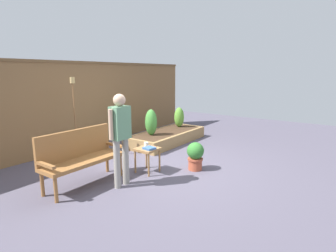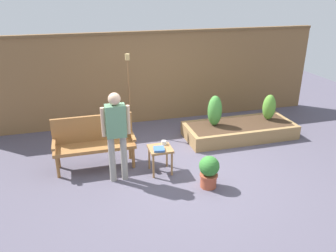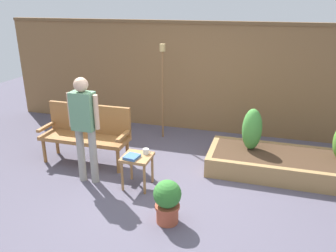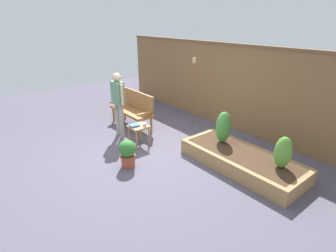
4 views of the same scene
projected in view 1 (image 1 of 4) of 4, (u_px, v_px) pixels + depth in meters
name	position (u px, v px, depth m)	size (l,w,h in m)	color
ground_plane	(163.00, 167.00, 5.57)	(14.00, 14.00, 0.00)	#514C5B
fence_back	(80.00, 105.00, 6.83)	(8.40, 0.14, 2.16)	brown
garden_bench	(80.00, 153.00, 4.63)	(1.44, 0.48, 0.94)	#936033
side_table	(147.00, 152.00, 5.21)	(0.40, 0.40, 0.48)	#9E7042
cup_on_table	(146.00, 144.00, 5.32)	(0.12, 0.09, 0.08)	silver
book_on_table	(149.00, 148.00, 5.11)	(0.18, 0.20, 0.04)	#38609E
potted_boxwood	(195.00, 155.00, 5.36)	(0.34, 0.34, 0.55)	#A84C33
raised_planter_bed	(167.00, 137.00, 7.49)	(2.40, 1.00, 0.30)	#997547
shrub_near_bench	(151.00, 122.00, 6.98)	(0.31, 0.31, 0.67)	brown
shrub_far_corner	(179.00, 117.00, 8.04)	(0.29, 0.29, 0.58)	brown
tiki_torch	(74.00, 104.00, 5.95)	(0.10, 0.10, 1.79)	brown
person_by_bench	(120.00, 132.00, 4.47)	(0.47, 0.20, 1.56)	gray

